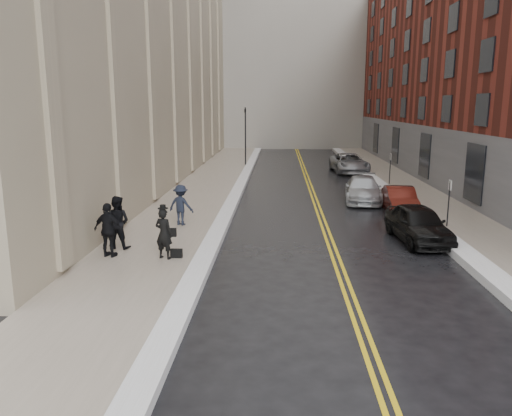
# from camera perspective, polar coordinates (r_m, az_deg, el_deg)

# --- Properties ---
(ground) EXTENTS (160.00, 160.00, 0.00)m
(ground) POSITION_cam_1_polar(r_m,az_deg,el_deg) (15.01, 0.94, -9.65)
(ground) COLOR black
(ground) RESTS_ON ground
(sidewalk_left) EXTENTS (4.00, 64.00, 0.15)m
(sidewalk_left) POSITION_cam_1_polar(r_m,az_deg,el_deg) (30.84, -6.50, 1.62)
(sidewalk_left) COLOR gray
(sidewalk_left) RESTS_ON ground
(sidewalk_right) EXTENTS (3.00, 64.00, 0.15)m
(sidewalk_right) POSITION_cam_1_polar(r_m,az_deg,el_deg) (31.63, 18.42, 1.35)
(sidewalk_right) COLOR gray
(sidewalk_right) RESTS_ON ground
(lane_stripe_a) EXTENTS (0.12, 64.00, 0.01)m
(lane_stripe_a) POSITION_cam_1_polar(r_m,az_deg,el_deg) (30.53, 6.36, 1.38)
(lane_stripe_a) COLOR gold
(lane_stripe_a) RESTS_ON ground
(lane_stripe_b) EXTENTS (0.12, 64.00, 0.01)m
(lane_stripe_b) POSITION_cam_1_polar(r_m,az_deg,el_deg) (30.54, 6.81, 1.38)
(lane_stripe_b) COLOR gold
(lane_stripe_b) RESTS_ON ground
(snow_ridge_left) EXTENTS (0.70, 60.80, 0.26)m
(snow_ridge_left) POSITION_cam_1_polar(r_m,az_deg,el_deg) (30.55, -2.24, 1.70)
(snow_ridge_left) COLOR white
(snow_ridge_left) RESTS_ON ground
(snow_ridge_right) EXTENTS (0.85, 60.80, 0.30)m
(snow_ridge_right) POSITION_cam_1_polar(r_m,az_deg,el_deg) (31.17, 15.15, 1.53)
(snow_ridge_right) COLOR white
(snow_ridge_right) RESTS_ON ground
(traffic_signal) EXTENTS (0.18, 0.15, 5.20)m
(traffic_signal) POSITION_cam_1_polar(r_m,az_deg,el_deg) (44.13, -1.22, 8.69)
(traffic_signal) COLOR black
(traffic_signal) RESTS_ON ground
(parking_sign_near) EXTENTS (0.06, 0.35, 2.23)m
(parking_sign_near) POSITION_cam_1_polar(r_m,az_deg,el_deg) (23.57, 21.18, 0.90)
(parking_sign_near) COLOR black
(parking_sign_near) RESTS_ON ground
(parking_sign_far) EXTENTS (0.06, 0.35, 2.23)m
(parking_sign_far) POSITION_cam_1_polar(r_m,az_deg,el_deg) (35.02, 15.08, 4.63)
(parking_sign_far) COLOR black
(parking_sign_far) RESTS_ON ground
(car_black) EXTENTS (2.16, 4.54, 1.50)m
(car_black) POSITION_cam_1_polar(r_m,az_deg,el_deg) (21.18, 18.05, -1.72)
(car_black) COLOR black
(car_black) RESTS_ON ground
(car_maroon) EXTENTS (1.63, 4.07, 1.32)m
(car_maroon) POSITION_cam_1_polar(r_m,az_deg,el_deg) (26.66, 16.14, 0.90)
(car_maroon) COLOR #48130C
(car_maroon) RESTS_ON ground
(car_silver_near) EXTENTS (2.48, 5.02, 1.40)m
(car_silver_near) POSITION_cam_1_polar(r_m,az_deg,el_deg) (29.21, 12.12, 2.11)
(car_silver_near) COLOR #ACAFB3
(car_silver_near) RESTS_ON ground
(car_silver_far) EXTENTS (2.94, 5.71, 1.54)m
(car_silver_far) POSITION_cam_1_polar(r_m,az_deg,el_deg) (41.47, 10.60, 5.08)
(car_silver_far) COLOR #919298
(car_silver_far) RESTS_ON ground
(pedestrian_main) EXTENTS (0.76, 0.62, 1.80)m
(pedestrian_main) POSITION_cam_1_polar(r_m,az_deg,el_deg) (17.72, -10.49, -2.90)
(pedestrian_main) COLOR black
(pedestrian_main) RESTS_ON sidewalk_left
(pedestrian_a) EXTENTS (1.08, 0.90, 2.00)m
(pedestrian_a) POSITION_cam_1_polar(r_m,az_deg,el_deg) (19.39, -15.57, -1.57)
(pedestrian_a) COLOR black
(pedestrian_a) RESTS_ON sidewalk_left
(pedestrian_b) EXTENTS (1.32, 1.00, 1.82)m
(pedestrian_b) POSITION_cam_1_polar(r_m,az_deg,el_deg) (22.55, -8.58, 0.34)
(pedestrian_b) COLOR black
(pedestrian_b) RESTS_ON sidewalk_left
(pedestrian_c) EXTENTS (1.22, 0.74, 1.94)m
(pedestrian_c) POSITION_cam_1_polar(r_m,az_deg,el_deg) (18.37, -16.49, -2.44)
(pedestrian_c) COLOR black
(pedestrian_c) RESTS_ON sidewalk_left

